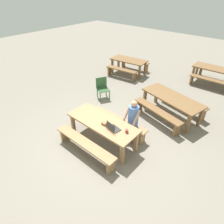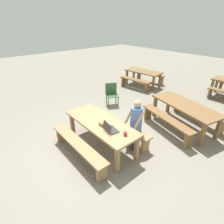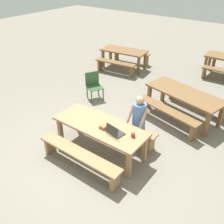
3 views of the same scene
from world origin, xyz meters
TOP-DOWN VIEW (x-y plane):
  - ground_plane at (0.00, 0.00)m, footprint 30.00×30.00m
  - picnic_table_front at (0.00, 0.00)m, footprint 2.10×0.81m
  - bench_near at (0.00, -0.68)m, footprint 2.00×0.30m
  - bench_far at (0.00, 0.68)m, footprint 2.00×0.30m
  - laptop at (0.44, -0.08)m, footprint 0.37×0.30m
  - small_pouch at (0.14, -0.07)m, footprint 0.13×0.09m
  - coffee_mug at (0.79, 0.07)m, footprint 0.08×0.08m
  - person_seated at (0.55, 0.65)m, footprint 0.41×0.41m
  - plastic_chair at (-1.77, 1.87)m, footprint 0.59×0.59m
  - picnic_table_rear at (-2.47, 4.52)m, footprint 1.84×1.01m
  - bench_rear_south at (-2.39, 3.85)m, footprint 1.60×0.49m
  - bench_rear_north at (-2.56, 5.20)m, footprint 1.60×0.49m
  - picnic_table_distant at (0.86, 2.48)m, footprint 2.21×1.28m
  - bench_distant_south at (0.71, 1.83)m, footprint 1.89×0.73m
  - bench_distant_north at (1.02, 3.12)m, footprint 1.89×0.73m

SIDE VIEW (x-z plane):
  - ground_plane at x=0.00m, z-range 0.00..0.00m
  - bench_near at x=0.00m, z-range 0.12..0.54m
  - bench_far at x=0.00m, z-range 0.12..0.54m
  - bench_rear_south at x=-2.39m, z-range 0.11..0.57m
  - bench_rear_north at x=-2.56m, z-range 0.11..0.57m
  - bench_distant_south at x=0.71m, z-range 0.12..0.60m
  - bench_distant_north at x=1.02m, z-range 0.12..0.60m
  - plastic_chair at x=-1.77m, z-range 0.02..0.85m
  - picnic_table_rear at x=-2.47m, z-range 0.25..0.97m
  - picnic_table_front at x=0.00m, z-range 0.26..0.98m
  - picnic_table_distant at x=0.86m, z-range 0.27..1.01m
  - person_seated at x=0.55m, z-range 0.10..1.38m
  - small_pouch at x=0.14m, z-range 0.72..0.79m
  - coffee_mug at x=0.79m, z-range 0.72..0.81m
  - laptop at x=0.44m, z-range 0.66..0.89m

